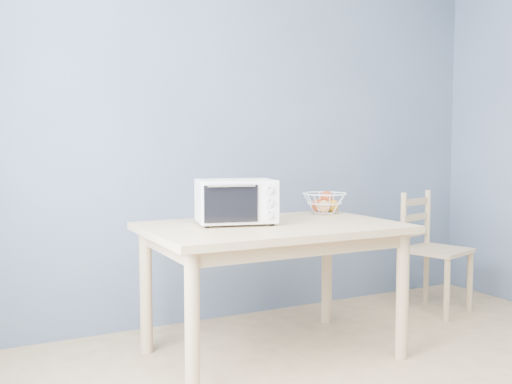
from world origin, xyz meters
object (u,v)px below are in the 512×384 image
fruit_basket (324,203)px  toaster_oven (233,201)px  dining_chair (431,252)px  dining_table (272,242)px

fruit_basket → toaster_oven: bearing=-164.1°
fruit_basket → dining_chair: size_ratio=0.42×
toaster_oven → fruit_basket: toaster_oven is taller
fruit_basket → dining_chair: fruit_basket is taller
toaster_oven → dining_table: bearing=-9.8°
dining_chair → fruit_basket: bearing=161.0°
dining_table → dining_chair: 1.50m
toaster_oven → fruit_basket: bearing=29.3°
toaster_oven → fruit_basket: (0.75, 0.21, -0.06)m
dining_table → toaster_oven: (-0.20, 0.09, 0.23)m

